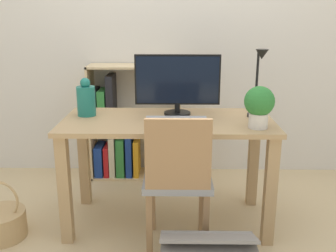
{
  "coord_description": "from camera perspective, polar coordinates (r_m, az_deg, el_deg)",
  "views": [
    {
      "loc": [
        0.04,
        -2.45,
        1.39
      ],
      "look_at": [
        0.0,
        0.1,
        0.66
      ],
      "focal_mm": 42.0,
      "sensor_mm": 36.0,
      "label": 1
    }
  ],
  "objects": [
    {
      "name": "ground_plane",
      "position": [
        2.81,
        -0.03,
        -13.54
      ],
      "size": [
        10.0,
        10.0,
        0.0
      ],
      "primitive_type": "plane",
      "color": "#CCB284"
    },
    {
      "name": "wall_back",
      "position": [
        3.42,
        0.24,
        14.55
      ],
      "size": [
        8.0,
        0.05,
        2.6
      ],
      "color": "silver",
      "rests_on": "ground_plane"
    },
    {
      "name": "desk",
      "position": [
        2.57,
        -0.04,
        -2.06
      ],
      "size": [
        1.36,
        0.64,
        0.73
      ],
      "color": "tan",
      "rests_on": "ground_plane"
    },
    {
      "name": "monitor",
      "position": [
        2.62,
        1.39,
        6.4
      ],
      "size": [
        0.57,
        0.18,
        0.4
      ],
      "color": "black",
      "rests_on": "desk"
    },
    {
      "name": "keyboard",
      "position": [
        2.5,
        1.22,
        0.92
      ],
      "size": [
        0.39,
        0.14,
        0.02
      ],
      "color": "#B2B2B7",
      "rests_on": "desk"
    },
    {
      "name": "vase",
      "position": [
        2.67,
        -11.79,
        3.8
      ],
      "size": [
        0.12,
        0.12,
        0.25
      ],
      "color": "#1E7266",
      "rests_on": "desk"
    },
    {
      "name": "desk_lamp",
      "position": [
        2.56,
        13.06,
        6.98
      ],
      "size": [
        0.1,
        0.19,
        0.45
      ],
      "color": "black",
      "rests_on": "desk"
    },
    {
      "name": "potted_plant",
      "position": [
        2.38,
        13.1,
        3.04
      ],
      "size": [
        0.18,
        0.18,
        0.25
      ],
      "color": "silver",
      "rests_on": "desk"
    },
    {
      "name": "chair",
      "position": [
        2.3,
        1.42,
        -7.43
      ],
      "size": [
        0.4,
        0.4,
        0.86
      ],
      "rotation": [
        0.0,
        0.0,
        0.16
      ],
      "color": "gray",
      "rests_on": "ground_plane"
    },
    {
      "name": "bookshelf",
      "position": [
        3.42,
        -6.69,
        -0.95
      ],
      "size": [
        0.77,
        0.28,
        0.98
      ],
      "color": "#D8BC8C",
      "rests_on": "ground_plane"
    },
    {
      "name": "basket",
      "position": [
        2.81,
        -23.21,
        -12.8
      ],
      "size": [
        0.33,
        0.33,
        0.39
      ],
      "color": "tan",
      "rests_on": "ground_plane"
    }
  ]
}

